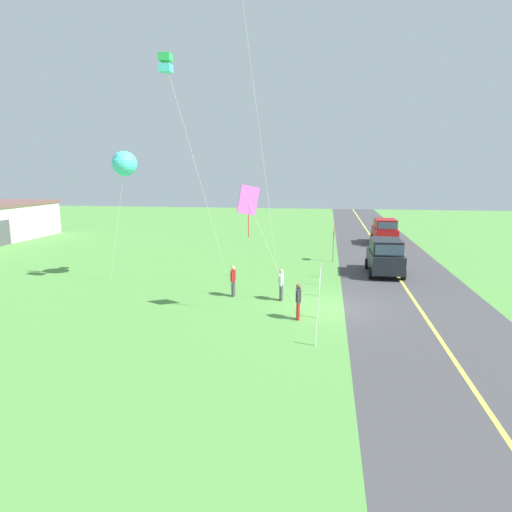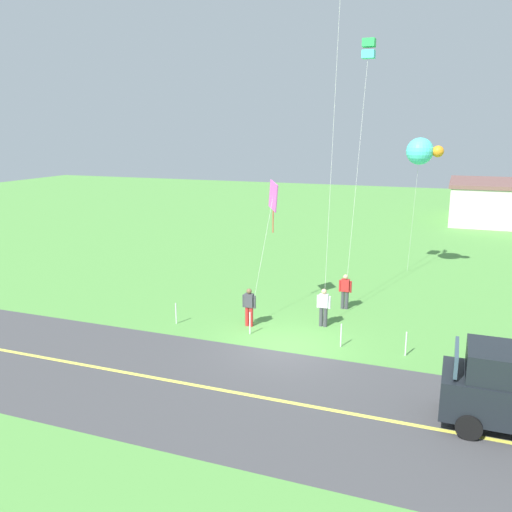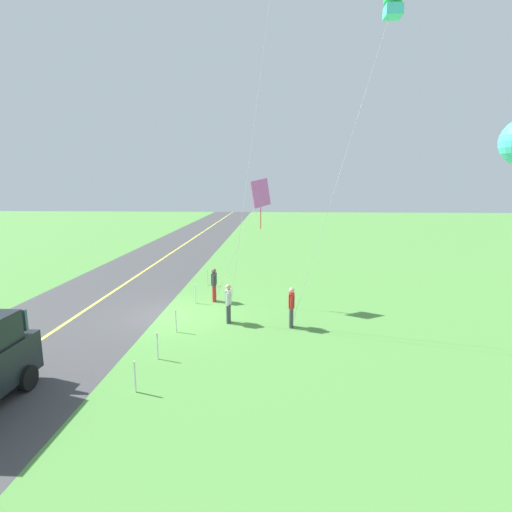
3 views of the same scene
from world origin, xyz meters
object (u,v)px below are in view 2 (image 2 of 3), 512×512
at_px(person_adult_companion, 249,306).
at_px(kite_green_far, 421,151).
at_px(kite_yellow_high, 369,50).
at_px(person_adult_near, 324,306).
at_px(kite_blue_mid, 273,198).
at_px(person_child_watcher, 345,290).

distance_m(person_adult_companion, kite_green_far, 13.09).
distance_m(person_adult_companion, kite_yellow_high, 12.97).
distance_m(person_adult_near, person_adult_companion, 3.04).
bearing_deg(person_adult_companion, kite_green_far, -60.74).
bearing_deg(kite_blue_mid, person_adult_companion, -96.43).
height_order(person_adult_near, person_adult_companion, same).
height_order(person_adult_near, person_child_watcher, same).
bearing_deg(person_adult_near, kite_green_far, -55.36).
bearing_deg(person_adult_near, person_adult_companion, 71.35).
distance_m(person_adult_companion, person_child_watcher, 4.80).
height_order(person_adult_companion, kite_blue_mid, kite_blue_mid).
distance_m(kite_blue_mid, kite_yellow_high, 8.42).
bearing_deg(kite_blue_mid, kite_yellow_high, 56.56).
relative_size(person_adult_companion, kite_yellow_high, 0.13).
distance_m(kite_blue_mid, kite_green_far, 9.82).
distance_m(person_child_watcher, kite_blue_mid, 5.30).
bearing_deg(person_adult_companion, person_adult_near, -101.98).
relative_size(person_adult_near, kite_yellow_high, 0.13).
bearing_deg(person_child_watcher, kite_blue_mid, 23.01).
bearing_deg(person_adult_near, kite_yellow_high, -42.54).
xyz_separation_m(person_adult_near, person_child_watcher, (0.37, 2.51, 0.00)).
xyz_separation_m(person_adult_near, kite_yellow_high, (0.40, 5.73, 10.57)).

